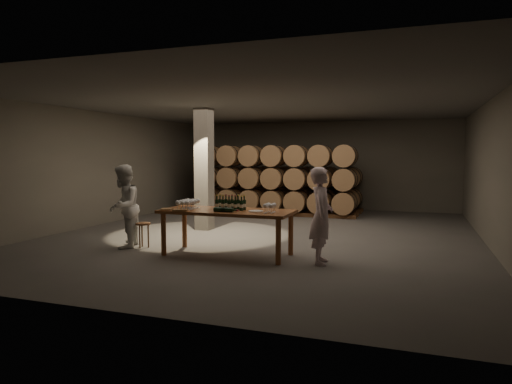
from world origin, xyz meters
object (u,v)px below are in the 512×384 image
(bottle_cluster, at_px, (231,204))
(stool, at_px, (143,227))
(tasting_table, at_px, (227,215))
(notebook_near, at_px, (181,210))
(person_woman, at_px, (124,206))
(person_man, at_px, (321,216))
(plate, at_px, (256,211))

(bottle_cluster, relative_size, stool, 1.12)
(tasting_table, relative_size, notebook_near, 9.45)
(stool, bearing_deg, tasting_table, -2.55)
(notebook_near, relative_size, person_woman, 0.15)
(tasting_table, xyz_separation_m, person_man, (1.89, -0.09, 0.08))
(tasting_table, distance_m, person_man, 1.89)
(stool, height_order, person_man, person_man)
(tasting_table, distance_m, person_woman, 2.37)
(person_man, distance_m, person_woman, 4.26)
(notebook_near, relative_size, person_man, 0.16)
(notebook_near, distance_m, person_woman, 1.62)
(person_man, height_order, person_woman, person_woman)
(notebook_near, height_order, person_man, person_man)
(tasting_table, xyz_separation_m, person_woman, (-2.37, -0.05, 0.09))
(bottle_cluster, relative_size, notebook_near, 2.16)
(bottle_cluster, xyz_separation_m, notebook_near, (-0.85, -0.49, -0.09))
(person_woman, bearing_deg, bottle_cluster, 73.69)
(bottle_cluster, height_order, stool, bottle_cluster)
(tasting_table, height_order, person_woman, person_woman)
(plate, distance_m, notebook_near, 1.47)
(bottle_cluster, xyz_separation_m, person_man, (1.84, -0.14, -0.12))
(person_man, bearing_deg, plate, 79.83)
(notebook_near, bearing_deg, tasting_table, 10.74)
(bottle_cluster, relative_size, person_woman, 0.33)
(notebook_near, distance_m, stool, 1.39)
(notebook_near, bearing_deg, plate, -2.73)
(stool, bearing_deg, person_man, -2.57)
(tasting_table, height_order, person_man, person_man)
(plate, xyz_separation_m, stool, (-2.61, 0.14, -0.47))
(bottle_cluster, relative_size, person_man, 0.34)
(plate, relative_size, stool, 0.53)
(stool, bearing_deg, person_woman, -159.72)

